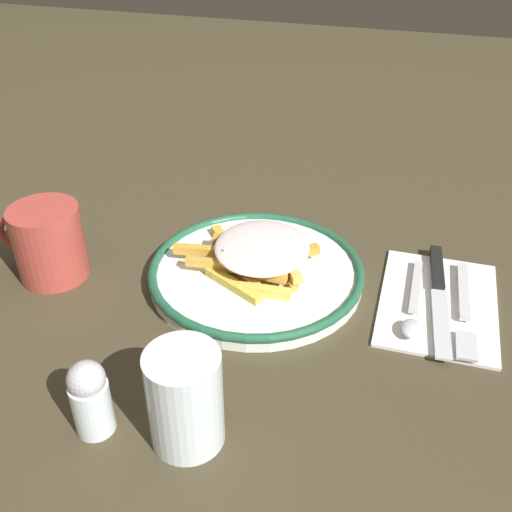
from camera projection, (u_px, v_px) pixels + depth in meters
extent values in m
plane|color=#3D3623|center=(256.00, 280.00, 0.76)|extent=(2.60, 2.60, 0.00)
cylinder|color=white|center=(256.00, 275.00, 0.75)|extent=(0.26, 0.26, 0.02)
torus|color=#20573C|center=(256.00, 269.00, 0.75)|extent=(0.27, 0.27, 0.01)
cube|color=#E2B250|center=(239.00, 274.00, 0.73)|extent=(0.06, 0.04, 0.01)
cube|color=#C0892D|center=(239.00, 241.00, 0.77)|extent=(0.07, 0.02, 0.01)
cube|color=#C2892E|center=(284.00, 255.00, 0.74)|extent=(0.08, 0.06, 0.01)
cube|color=#F1C052|center=(264.00, 291.00, 0.70)|extent=(0.06, 0.01, 0.01)
cube|color=gold|center=(269.00, 252.00, 0.75)|extent=(0.05, 0.08, 0.01)
cube|color=gold|center=(244.00, 270.00, 0.74)|extent=(0.08, 0.05, 0.01)
cube|color=gold|center=(233.00, 285.00, 0.71)|extent=(0.08, 0.05, 0.01)
cube|color=orange|center=(260.00, 255.00, 0.74)|extent=(0.04, 0.07, 0.01)
cube|color=gold|center=(219.00, 264.00, 0.73)|extent=(0.08, 0.02, 0.01)
cube|color=gold|center=(262.00, 240.00, 0.79)|extent=(0.02, 0.08, 0.01)
cube|color=#ECA759|center=(263.00, 256.00, 0.76)|extent=(0.02, 0.06, 0.01)
cube|color=#EFB351|center=(288.00, 264.00, 0.73)|extent=(0.05, 0.07, 0.01)
cube|color=#E2C458|center=(266.00, 258.00, 0.74)|extent=(0.07, 0.02, 0.01)
cube|color=gold|center=(258.00, 272.00, 0.71)|extent=(0.07, 0.02, 0.01)
cube|color=gold|center=(226.00, 245.00, 0.78)|extent=(0.06, 0.08, 0.01)
cube|color=gold|center=(210.00, 252.00, 0.75)|extent=(0.09, 0.02, 0.01)
cube|color=#DFB262|center=(230.00, 260.00, 0.76)|extent=(0.03, 0.06, 0.01)
cube|color=gold|center=(281.00, 268.00, 0.74)|extent=(0.06, 0.08, 0.01)
cube|color=#DBA955|center=(259.00, 258.00, 0.74)|extent=(0.02, 0.07, 0.01)
cube|color=#E6B753|center=(270.00, 249.00, 0.77)|extent=(0.04, 0.09, 0.01)
ellipsoid|color=silver|center=(262.00, 247.00, 0.74)|extent=(0.14, 0.15, 0.02)
cube|color=#31562B|center=(237.00, 255.00, 0.71)|extent=(0.00, 0.00, 0.00)
cube|color=#336530|center=(240.00, 257.00, 0.71)|extent=(0.00, 0.00, 0.00)
cube|color=#3B6A24|center=(268.00, 245.00, 0.73)|extent=(0.00, 0.00, 0.00)
cube|color=#245937|center=(260.00, 245.00, 0.73)|extent=(0.00, 0.00, 0.00)
cube|color=#28642A|center=(223.00, 251.00, 0.72)|extent=(0.00, 0.00, 0.00)
cube|color=#3B6D20|center=(248.00, 238.00, 0.74)|extent=(0.00, 0.00, 0.00)
cube|color=white|center=(438.00, 302.00, 0.71)|extent=(0.14, 0.19, 0.01)
cube|color=silver|center=(463.00, 290.00, 0.72)|extent=(0.02, 0.11, 0.01)
cube|color=silver|center=(466.00, 346.00, 0.64)|extent=(0.02, 0.04, 0.00)
cube|color=black|center=(437.00, 268.00, 0.76)|extent=(0.02, 0.09, 0.01)
cube|color=silver|center=(441.00, 323.00, 0.67)|extent=(0.03, 0.12, 0.00)
cube|color=silver|center=(416.00, 286.00, 0.73)|extent=(0.01, 0.10, 0.00)
ellipsoid|color=silver|center=(411.00, 328.00, 0.66)|extent=(0.02, 0.03, 0.01)
cylinder|color=silver|center=(185.00, 399.00, 0.53)|extent=(0.07, 0.07, 0.10)
cylinder|color=#AB4036|center=(49.00, 243.00, 0.74)|extent=(0.09, 0.09, 0.09)
torus|color=#AB4036|center=(15.00, 234.00, 0.75)|extent=(0.05, 0.01, 0.05)
cylinder|color=silver|center=(92.00, 407.00, 0.55)|extent=(0.04, 0.04, 0.06)
sphere|color=#B7BABF|center=(86.00, 379.00, 0.53)|extent=(0.03, 0.03, 0.03)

